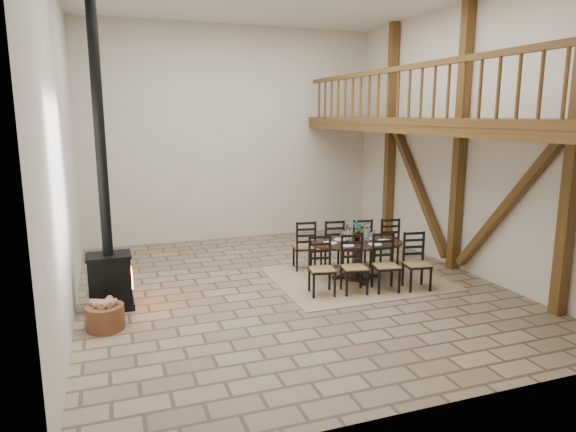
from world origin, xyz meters
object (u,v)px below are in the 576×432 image
object	(u,v)px
dining_table	(357,260)
log_basket	(105,316)
log_stack	(104,306)
wood_stove	(107,238)

from	to	relation	value
dining_table	log_basket	distance (m)	4.44
dining_table	log_basket	world-z (taller)	dining_table
dining_table	log_stack	size ratio (longest dim) A/B	7.01
wood_stove	log_basket	bearing A→B (deg)	-97.20
log_basket	log_stack	size ratio (longest dim) A/B	1.55
dining_table	wood_stove	size ratio (longest dim) A/B	0.48
dining_table	log_stack	bearing A→B (deg)	-167.78
dining_table	log_stack	xyz separation A→B (m)	(-4.39, -0.15, -0.25)
wood_stove	log_basket	distance (m)	1.24
log_stack	log_basket	bearing A→B (deg)	-88.18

